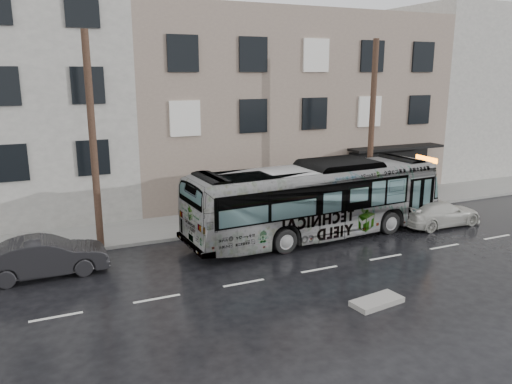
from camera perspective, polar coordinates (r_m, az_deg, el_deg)
ground at (r=21.87m, az=3.86°, el=-6.53°), size 120.00×120.00×0.00m
sidewalk at (r=26.06m, az=-1.17°, el=-3.01°), size 90.00×3.60×0.15m
building_taupe at (r=34.20m, az=1.48°, el=10.19°), size 20.00×12.00×11.00m
building_filler at (r=45.68m, az=23.94°, el=10.53°), size 18.00×12.00×12.00m
utility_pole_front at (r=27.00m, az=13.07°, el=7.14°), size 0.30×0.30×9.00m
utility_pole_rear at (r=21.73m, az=-18.13°, el=5.35°), size 0.30×0.30×9.00m
sign_post at (r=28.20m, az=14.51°, el=0.51°), size 0.06×0.06×2.40m
bus at (r=23.17m, az=6.91°, el=-0.91°), size 12.72×3.63×3.50m
white_sedan at (r=26.57m, az=20.23°, el=-2.26°), size 4.45×1.83×1.29m
dark_sedan at (r=20.47m, az=-22.94°, el=-6.85°), size 4.51×1.60×1.48m
slush_pile at (r=17.39m, az=13.65°, el=-12.07°), size 1.89×1.03×0.18m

